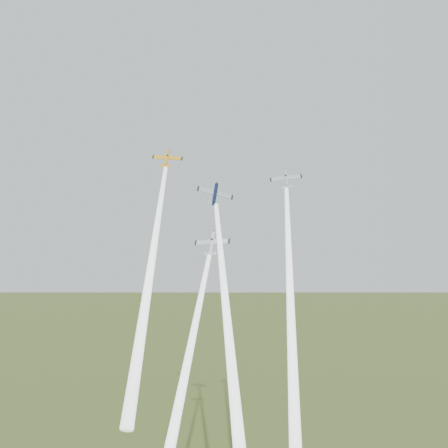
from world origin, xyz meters
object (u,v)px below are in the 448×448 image
Objects in this scene: plane_yellow at (167,159)px; plane_silver_low at (212,243)px; plane_silver_right at (286,179)px; plane_navy at (215,194)px.

plane_silver_low is at bearing -52.42° from plane_yellow.
plane_silver_low is at bearing -146.24° from plane_silver_right.
plane_yellow is at bearing 170.59° from plane_silver_right.
plane_navy reaches higher than plane_silver_low.
plane_silver_right is 24.43m from plane_silver_low.
plane_silver_right is (28.95, -0.77, -5.76)m from plane_yellow.
plane_silver_right is (15.31, 6.41, 3.76)m from plane_navy.
plane_silver_low is (-14.51, -12.90, -14.84)m from plane_silver_right.
plane_navy is at bearing -36.75° from plane_yellow.
plane_silver_right reaches higher than plane_navy.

